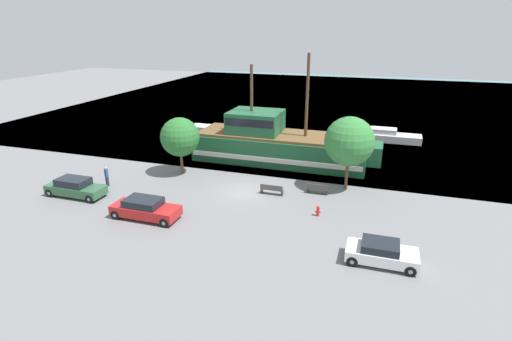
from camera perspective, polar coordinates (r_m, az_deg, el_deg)
name	(u,v)px	position (r m, az deg, el deg)	size (l,w,h in m)	color
ground_plane	(244,192)	(32.36, -1.69, -3.09)	(160.00, 160.00, 0.00)	slate
water_surface	(326,100)	(73.80, 9.99, 9.83)	(80.00, 80.00, 0.00)	slate
pirate_ship	(278,144)	(39.32, 3.10, 3.86)	(17.97, 5.32, 10.41)	#1E5633
moored_boat_dockside	(387,136)	(48.97, 18.19, 4.68)	(7.37, 2.16, 1.48)	silver
moored_boat_outer	(204,133)	(48.62, -7.39, 5.37)	(6.10, 2.49, 1.41)	navy
parked_car_curb_front	(145,208)	(28.88, -15.55, -5.25)	(4.77, 1.91, 1.45)	#B21E1E
parked_car_curb_mid	(381,253)	(23.97, 17.46, -11.14)	(3.93, 1.90, 1.32)	white
parked_car_curb_rear	(75,187)	(34.38, -24.42, -2.22)	(4.71, 1.79, 1.48)	#2D5B38
fire_hydrant	(318,211)	(28.60, 8.85, -5.67)	(0.42, 0.25, 0.76)	red
bench_promenade_east	(317,189)	(32.20, 8.75, -2.60)	(1.66, 0.45, 0.85)	#4C4742
bench_promenade_west	(272,189)	(31.73, 2.26, -2.71)	(1.82, 0.45, 0.85)	#4C4742
pedestrian_walking_near	(107,176)	(35.49, -20.56, -0.78)	(0.32, 0.32, 1.70)	#232838
tree_row_east	(180,137)	(35.87, -10.81, 4.71)	(3.44, 3.44, 5.16)	brown
tree_row_mideast	(349,142)	(32.48, 13.19, 4.04)	(3.97, 3.97, 6.03)	brown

